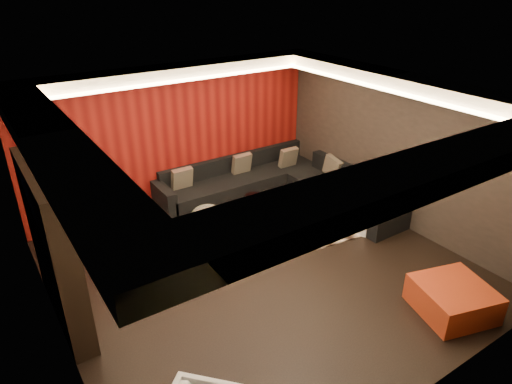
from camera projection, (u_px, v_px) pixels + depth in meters
floor at (261, 269)px, 7.35m from camera, size 6.00×6.00×0.02m
ceiling at (262, 96)px, 6.11m from camera, size 6.00×6.00×0.02m
wall_back at (176, 135)px, 8.98m from camera, size 6.00×0.02×2.80m
wall_left at (46, 254)px, 5.23m from camera, size 0.02×6.00×2.80m
wall_right at (399, 150)px, 8.24m from camera, size 0.02×6.00×2.80m
red_feature_wall at (176, 136)px, 8.95m from camera, size 5.98×0.05×2.78m
soffit_back at (177, 72)px, 8.18m from camera, size 6.00×0.60×0.22m
soffit_front at (430, 170)px, 4.15m from camera, size 6.00×0.60×0.22m
soffit_left at (52, 143)px, 4.82m from camera, size 0.60×4.80×0.22m
soffit_right at (397, 81)px, 7.51m from camera, size 0.60×4.80×0.22m
cove_back at (186, 80)px, 7.97m from camera, size 4.80×0.08×0.04m
cove_front at (399, 167)px, 4.44m from camera, size 4.80×0.08×0.04m
cove_left at (86, 144)px, 5.03m from camera, size 0.08×4.80×0.04m
cove_right at (382, 89)px, 7.38m from camera, size 0.08×4.80×0.04m
tv_surround at (54, 248)px, 5.89m from camera, size 0.30×2.00×2.20m
tv_screen at (61, 221)px, 5.82m from camera, size 0.04×1.30×0.80m
tv_shelf at (72, 269)px, 6.15m from camera, size 0.04×1.60×0.04m
rug at (238, 221)px, 8.71m from camera, size 4.34×3.47×0.02m
coffee_table at (304, 214)px, 8.75m from camera, size 1.23×1.23×0.18m
drum_stool at (254, 205)px, 8.82m from camera, size 0.38×0.38×0.42m
striped_pouf at (208, 215)px, 8.57m from camera, size 0.76×0.76×0.34m
white_side_table at (367, 219)px, 8.27m from camera, size 0.44×0.44×0.53m
orange_ottoman at (453, 299)px, 6.35m from camera, size 1.17×1.17×0.42m
sectional_sofa at (279, 187)px, 9.49m from camera, size 3.65×3.50×0.75m
throw_pillows at (283, 170)px, 9.39m from camera, size 3.14×2.74×0.50m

